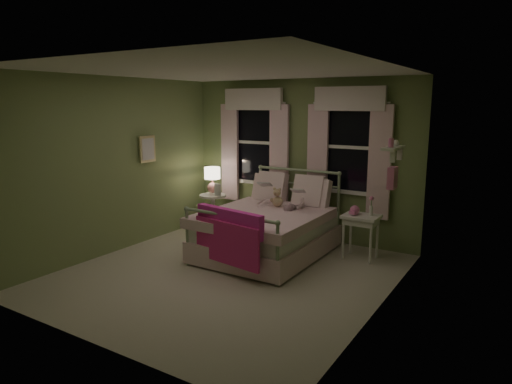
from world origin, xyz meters
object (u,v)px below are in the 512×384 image
Objects in this scene: teddy_bear at (277,199)px; nightstand_left at (213,207)px; child_right at (299,192)px; bed at (268,229)px; nightstand_right at (361,222)px; child_left at (267,186)px; table_lamp at (212,177)px.

nightstand_left is at bearing 167.50° from teddy_bear.
bed is at bearing 66.13° from child_right.
nightstand_left is 2.71m from nightstand_right.
teddy_bear is (0.28, -0.16, -0.15)m from child_left.
child_left is at bearing 9.73° from child_right.
child_right is (0.28, 0.42, 0.52)m from bed.
table_lamp is (-1.19, 0.17, 0.01)m from child_left.
teddy_bear is 1.55m from nightstand_left.
child_right is at bearing -175.17° from nightstand_right.
teddy_bear is 0.46× the size of nightstand_left.
child_left is at bearing -176.95° from nightstand_right.
bed is 3.00× the size of child_right.
child_left is at bearing 123.60° from bed.
nightstand_right is (2.71, -0.09, 0.13)m from nightstand_left.
teddy_bear reaches higher than nightstand_left.
child_left reaches higher than nightstand_left.
child_left reaches higher than table_lamp.
child_right is at bearing -5.49° from table_lamp.
nightstand_right is (1.23, 0.24, -0.24)m from teddy_bear.
child_left reaches higher than nightstand_right.
bed is 3.18× the size of nightstand_right.
table_lamp is at bearing -90.00° from nightstand_left.
child_right is 2.29× the size of teddy_bear.
nightstand_left is 1.02× the size of nightstand_right.
bed is 4.50× the size of table_lamp.
table_lamp is (-1.47, 0.59, 0.57)m from bed.
nightstand_left is at bearing 178.14° from nightstand_right.
child_left is 1.11× the size of child_right.
teddy_bear is 0.46× the size of nightstand_right.
teddy_bear is at bearing -12.50° from nightstand_left.
child_left reaches higher than child_right.
child_right reaches higher than bed.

